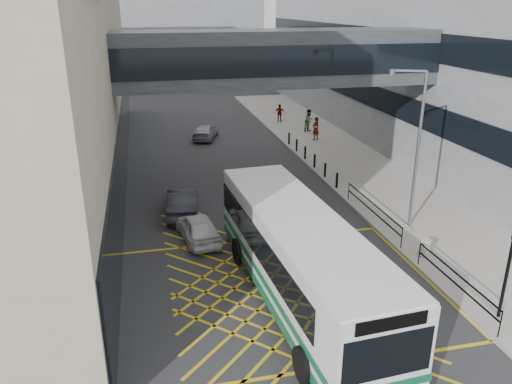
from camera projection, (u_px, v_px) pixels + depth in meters
ground at (279, 291)px, 19.13m from camera, size 120.00×120.00×0.00m
building_right at (478, 8)px, 42.46m from camera, size 24.09×44.00×20.00m
building_far at (154, 14)px, 70.28m from camera, size 28.00×16.00×18.00m
skybridge at (276, 58)px, 28.05m from camera, size 20.00×4.10×3.00m
pavement at (347, 161)px, 34.65m from camera, size 6.00×54.00×0.16m
box_junction at (279, 291)px, 19.12m from camera, size 12.00×9.00×0.01m
bus at (298, 256)px, 17.97m from camera, size 3.62×12.24×3.39m
car_white at (198, 227)px, 23.11m from camera, size 2.26×4.27×1.29m
car_dark at (183, 201)px, 25.98m from camera, size 2.25×4.74×1.43m
car_silver at (205, 131)px, 40.63m from camera, size 2.86×4.38×1.26m
traffic_light at (512, 253)px, 16.33m from camera, size 0.32×0.46×3.86m
street_lamp at (415, 141)px, 23.04m from camera, size 1.62×0.86×7.45m
litter_bin at (425, 248)px, 21.30m from camera, size 0.47×0.47×0.82m
kerb_railings at (405, 235)px, 21.71m from camera, size 0.05×12.54×1.00m
bollards at (310, 157)px, 33.89m from camera, size 0.14×10.14×0.90m
pedestrian_a at (316, 129)px, 39.50m from camera, size 0.88×0.79×1.83m
pedestrian_b at (309, 121)px, 42.15m from camera, size 1.06×0.94×1.88m
pedestrian_c at (280, 113)px, 45.77m from camera, size 1.04×0.82×1.59m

